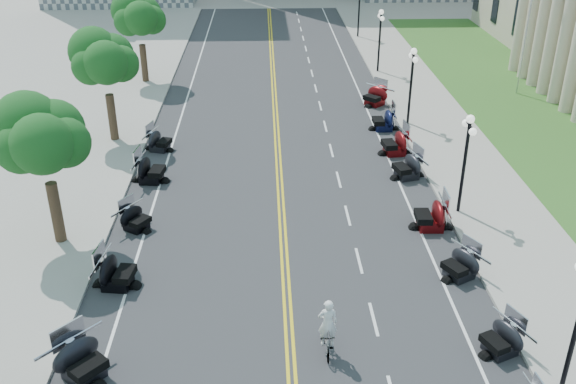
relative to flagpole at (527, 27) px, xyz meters
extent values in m
plane|color=gray|center=(-18.00, -22.00, -5.00)|extent=(160.00, 160.00, 0.00)
cube|color=#333335|center=(-18.00, -12.00, -5.00)|extent=(16.00, 90.00, 0.01)
cube|color=yellow|center=(-18.12, -12.00, -4.99)|extent=(0.12, 90.00, 0.00)
cube|color=yellow|center=(-17.88, -12.00, -4.99)|extent=(0.12, 90.00, 0.00)
cube|color=white|center=(-11.60, -12.00, -4.99)|extent=(0.12, 90.00, 0.00)
cube|color=white|center=(-24.40, -12.00, -4.99)|extent=(0.12, 90.00, 0.00)
cube|color=white|center=(-14.80, -26.00, -4.99)|extent=(0.12, 2.00, 0.00)
cube|color=white|center=(-14.80, -22.00, -4.99)|extent=(0.12, 2.00, 0.00)
cube|color=white|center=(-14.80, -18.00, -4.99)|extent=(0.12, 2.00, 0.00)
cube|color=white|center=(-14.80, -14.00, -4.99)|extent=(0.12, 2.00, 0.00)
cube|color=white|center=(-14.80, -10.00, -4.99)|extent=(0.12, 2.00, 0.00)
cube|color=white|center=(-14.80, -6.00, -4.99)|extent=(0.12, 2.00, 0.00)
cube|color=white|center=(-14.80, -2.00, -4.99)|extent=(0.12, 2.00, 0.00)
cube|color=white|center=(-14.80, 2.00, -4.99)|extent=(0.12, 2.00, 0.00)
cube|color=white|center=(-14.80, 6.00, -4.99)|extent=(0.12, 2.00, 0.00)
cube|color=white|center=(-14.80, 10.00, -4.99)|extent=(0.12, 2.00, 0.00)
cube|color=white|center=(-14.80, 14.00, -4.99)|extent=(0.12, 2.00, 0.00)
cube|color=white|center=(-14.80, 18.00, -4.99)|extent=(0.12, 2.00, 0.00)
cube|color=white|center=(-14.80, 22.00, -4.99)|extent=(0.12, 2.00, 0.00)
cube|color=white|center=(-14.80, 26.00, -4.99)|extent=(0.12, 2.00, 0.00)
cube|color=white|center=(-14.80, 30.00, -4.99)|extent=(0.12, 2.00, 0.00)
cube|color=#9E9991|center=(-7.50, -12.00, -4.92)|extent=(5.00, 90.00, 0.15)
cube|color=#9E9991|center=(-28.50, -12.00, -4.92)|extent=(5.00, 90.00, 0.15)
cube|color=#356023|center=(-0.50, -4.00, -4.95)|extent=(9.00, 60.00, 0.10)
imported|color=#A51414|center=(-16.73, -27.75, -4.51)|extent=(0.50, 1.64, 0.98)
imported|color=silver|center=(-16.73, -27.75, -3.09)|extent=(0.68, 0.45, 1.86)
camera|label=1|loc=(-18.76, -45.10, 10.15)|focal=40.00mm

